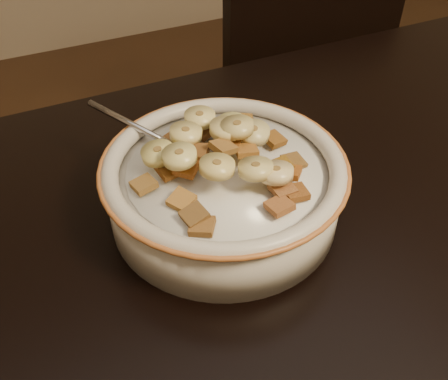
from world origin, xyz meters
name	(u,v)px	position (x,y,z in m)	size (l,w,h in m)	color
chair	(349,161)	(0.16, 0.48, 0.45)	(0.40, 0.40, 0.90)	black
cereal_bowl	(224,192)	(-0.28, 0.17, 0.78)	(0.22, 0.22, 0.05)	silver
milk	(224,171)	(-0.28, 0.17, 0.80)	(0.19, 0.19, 0.00)	silver
spoon	(192,156)	(-0.30, 0.20, 0.81)	(0.04, 0.05, 0.01)	#ACADB8
cereal_square_0	(249,129)	(-0.23, 0.21, 0.82)	(0.02, 0.02, 0.01)	brown
cereal_square_1	(169,170)	(-0.33, 0.18, 0.82)	(0.02, 0.02, 0.01)	brown
cereal_square_2	(229,127)	(-0.25, 0.23, 0.81)	(0.02, 0.02, 0.01)	brown
cereal_square_3	(242,129)	(-0.24, 0.22, 0.81)	(0.02, 0.02, 0.01)	olive
cereal_square_4	(186,168)	(-0.32, 0.17, 0.82)	(0.02, 0.02, 0.01)	#954E1E
cereal_square_5	(144,184)	(-0.36, 0.18, 0.81)	(0.02, 0.02, 0.01)	brown
cereal_square_6	(274,139)	(-0.22, 0.18, 0.81)	(0.02, 0.02, 0.01)	brown
cereal_square_7	(203,126)	(-0.27, 0.24, 0.81)	(0.02, 0.02, 0.01)	#9D6538
cereal_square_8	(197,152)	(-0.30, 0.18, 0.82)	(0.02, 0.02, 0.01)	brown
cereal_square_9	(182,200)	(-0.33, 0.14, 0.81)	(0.02, 0.02, 0.01)	olive
cereal_square_10	(202,226)	(-0.33, 0.11, 0.81)	(0.02, 0.02, 0.01)	olive
cereal_square_11	(296,193)	(-0.24, 0.11, 0.81)	(0.02, 0.02, 0.01)	brown
cereal_square_12	(246,151)	(-0.26, 0.17, 0.82)	(0.02, 0.02, 0.01)	olive
cereal_square_13	(194,215)	(-0.33, 0.12, 0.81)	(0.02, 0.02, 0.01)	brown
cereal_square_14	(289,172)	(-0.23, 0.13, 0.81)	(0.02, 0.02, 0.01)	#924E1C
cereal_square_15	(283,189)	(-0.25, 0.12, 0.81)	(0.02, 0.02, 0.01)	#995E35
cereal_square_16	(293,162)	(-0.22, 0.15, 0.81)	(0.02, 0.02, 0.01)	brown
cereal_square_17	(279,206)	(-0.26, 0.10, 0.81)	(0.02, 0.02, 0.01)	brown
cereal_square_18	(173,141)	(-0.31, 0.23, 0.81)	(0.02, 0.02, 0.01)	#9D5C31
cereal_square_19	(230,142)	(-0.27, 0.18, 0.82)	(0.02, 0.02, 0.01)	brown
cereal_square_20	(280,166)	(-0.23, 0.14, 0.81)	(0.02, 0.02, 0.01)	olive
cereal_square_21	(204,131)	(-0.28, 0.22, 0.81)	(0.02, 0.02, 0.01)	brown
cereal_square_22	(223,147)	(-0.28, 0.17, 0.83)	(0.02, 0.02, 0.01)	brown
cereal_square_23	(241,121)	(-0.23, 0.23, 0.81)	(0.02, 0.02, 0.01)	#99681D
cereal_square_24	(180,151)	(-0.31, 0.20, 0.82)	(0.02, 0.02, 0.01)	brown
banana_slice_0	(256,169)	(-0.27, 0.13, 0.83)	(0.03, 0.03, 0.01)	#CBBD88
banana_slice_1	(226,129)	(-0.27, 0.19, 0.84)	(0.03, 0.03, 0.01)	#DAC479
banana_slice_2	(237,127)	(-0.26, 0.19, 0.84)	(0.03, 0.03, 0.01)	#DEC288
banana_slice_3	(254,132)	(-0.24, 0.18, 0.83)	(0.03, 0.03, 0.01)	#CFC385
banana_slice_4	(217,167)	(-0.30, 0.15, 0.83)	(0.03, 0.03, 0.01)	#D5B867
banana_slice_5	(180,156)	(-0.32, 0.17, 0.83)	(0.03, 0.03, 0.01)	#CBBE6C
banana_slice_6	(276,173)	(-0.25, 0.13, 0.82)	(0.03, 0.03, 0.01)	#FBDB93
banana_slice_7	(186,133)	(-0.30, 0.21, 0.83)	(0.03, 0.03, 0.01)	#DAC380
banana_slice_8	(200,117)	(-0.28, 0.23, 0.83)	(0.03, 0.03, 0.01)	#FDE77F
banana_slice_9	(232,126)	(-0.25, 0.20, 0.83)	(0.03, 0.03, 0.01)	#E6DC8F
banana_slice_10	(158,153)	(-0.33, 0.20, 0.83)	(0.03, 0.03, 0.01)	#D9CC6E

